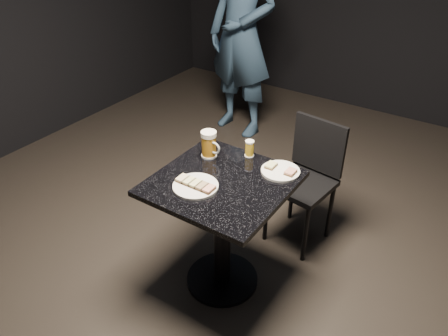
{
  "coord_description": "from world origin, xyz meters",
  "views": [
    {
      "loc": [
        1.08,
        -1.59,
        2.06
      ],
      "look_at": [
        0.0,
        0.02,
        0.82
      ],
      "focal_mm": 35.0,
      "sensor_mm": 36.0,
      "label": 1
    }
  ],
  "objects_px": {
    "patron": "(242,34)",
    "table": "(222,216)",
    "plate_large": "(196,186)",
    "beer_mug": "(209,144)",
    "chair": "(307,175)",
    "beer_tumbler": "(250,148)",
    "plate_small": "(280,171)"
  },
  "relations": [
    {
      "from": "patron",
      "to": "table",
      "type": "relative_size",
      "value": 2.54
    },
    {
      "from": "plate_large",
      "to": "patron",
      "type": "xyz_separation_m",
      "value": [
        -0.92,
        1.94,
        0.19
      ]
    },
    {
      "from": "table",
      "to": "beer_tumbler",
      "type": "distance_m",
      "value": 0.42
    },
    {
      "from": "beer_tumbler",
      "to": "chair",
      "type": "distance_m",
      "value": 0.53
    },
    {
      "from": "beer_mug",
      "to": "beer_tumbler",
      "type": "height_order",
      "value": "beer_mug"
    },
    {
      "from": "beer_mug",
      "to": "plate_large",
      "type": "bearing_deg",
      "value": -67.5
    },
    {
      "from": "beer_tumbler",
      "to": "plate_small",
      "type": "bearing_deg",
      "value": -13.71
    },
    {
      "from": "patron",
      "to": "chair",
      "type": "relative_size",
      "value": 2.23
    },
    {
      "from": "chair",
      "to": "table",
      "type": "bearing_deg",
      "value": -107.48
    },
    {
      "from": "plate_small",
      "to": "beer_mug",
      "type": "height_order",
      "value": "beer_mug"
    },
    {
      "from": "beer_tumbler",
      "to": "patron",
      "type": "bearing_deg",
      "value": 123.29
    },
    {
      "from": "plate_large",
      "to": "table",
      "type": "xyz_separation_m",
      "value": [
        0.08,
        0.13,
        -0.25
      ]
    },
    {
      "from": "plate_small",
      "to": "table",
      "type": "distance_m",
      "value": 0.41
    },
    {
      "from": "beer_mug",
      "to": "beer_tumbler",
      "type": "relative_size",
      "value": 1.61
    },
    {
      "from": "plate_small",
      "to": "patron",
      "type": "xyz_separation_m",
      "value": [
        -1.22,
        1.57,
        0.19
      ]
    },
    {
      "from": "beer_mug",
      "to": "plate_small",
      "type": "bearing_deg",
      "value": 10.1
    },
    {
      "from": "table",
      "to": "beer_mug",
      "type": "bearing_deg",
      "value": 139.85
    },
    {
      "from": "plate_small",
      "to": "beer_tumbler",
      "type": "xyz_separation_m",
      "value": [
        -0.23,
        0.06,
        0.04
      ]
    },
    {
      "from": "table",
      "to": "beer_mug",
      "type": "distance_m",
      "value": 0.42
    },
    {
      "from": "plate_large",
      "to": "chair",
      "type": "height_order",
      "value": "chair"
    },
    {
      "from": "plate_large",
      "to": "beer_tumbler",
      "type": "distance_m",
      "value": 0.44
    },
    {
      "from": "chair",
      "to": "plate_small",
      "type": "bearing_deg",
      "value": -89.04
    },
    {
      "from": "plate_large",
      "to": "table",
      "type": "relative_size",
      "value": 0.32
    },
    {
      "from": "patron",
      "to": "chair",
      "type": "distance_m",
      "value": 1.73
    },
    {
      "from": "chair",
      "to": "beer_tumbler",
      "type": "bearing_deg",
      "value": -121.17
    },
    {
      "from": "plate_large",
      "to": "beer_mug",
      "type": "bearing_deg",
      "value": 112.5
    },
    {
      "from": "table",
      "to": "patron",
      "type": "bearing_deg",
      "value": 118.96
    },
    {
      "from": "beer_tumbler",
      "to": "chair",
      "type": "xyz_separation_m",
      "value": [
        0.23,
        0.37,
        -0.3
      ]
    },
    {
      "from": "beer_mug",
      "to": "chair",
      "type": "xyz_separation_m",
      "value": [
        0.42,
        0.51,
        -0.33
      ]
    },
    {
      "from": "patron",
      "to": "table",
      "type": "distance_m",
      "value": 2.12
    },
    {
      "from": "plate_small",
      "to": "chair",
      "type": "distance_m",
      "value": 0.5
    },
    {
      "from": "beer_mug",
      "to": "patron",
      "type": "bearing_deg",
      "value": 115.98
    }
  ]
}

